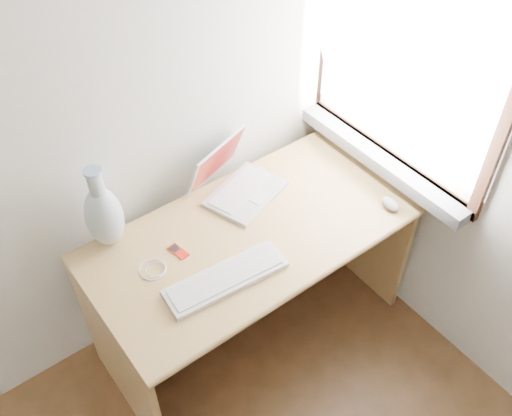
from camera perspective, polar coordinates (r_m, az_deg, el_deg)
window at (r=2.32m, az=14.34°, el=14.35°), size 0.11×0.99×1.10m
desk at (r=2.51m, az=-1.51°, el=-4.36°), size 1.35×0.67×0.71m
laptop at (r=2.45m, az=-1.61°, el=2.81°), size 0.39×0.37×0.23m
external_keyboard at (r=2.14m, az=-3.01°, el=-7.00°), size 0.48×0.18×0.02m
mouse at (r=2.46m, az=13.31°, el=0.44°), size 0.07×0.10×0.03m
ipod at (r=2.25m, az=-7.76°, el=-4.32°), size 0.05×0.09×0.01m
cable_coil at (r=2.21m, az=-10.29°, el=-6.09°), size 0.13×0.13×0.01m
remote at (r=2.15m, az=-4.31°, el=-7.05°), size 0.06×0.09×0.01m
vase at (r=2.24m, az=-14.98°, el=-0.63°), size 0.15×0.15×0.37m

